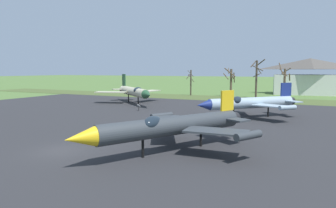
% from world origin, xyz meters
% --- Properties ---
extents(ground_plane, '(600.00, 600.00, 0.00)m').
position_xyz_m(ground_plane, '(0.00, 0.00, 0.00)').
color(ground_plane, '#4C6B33').
extents(asphalt_apron, '(85.12, 53.11, 0.05)m').
position_xyz_m(asphalt_apron, '(0.00, 15.93, 0.03)').
color(asphalt_apron, '#28282B').
rests_on(asphalt_apron, ground).
extents(grass_verge_strip, '(145.12, 12.00, 0.06)m').
position_xyz_m(grass_verge_strip, '(0.00, 48.49, 0.03)').
color(grass_verge_strip, '#445429').
rests_on(grass_verge_strip, ground).
extents(jet_fighter_front_left, '(11.33, 14.27, 4.64)m').
position_xyz_m(jet_fighter_front_left, '(8.11, 3.29, 2.14)').
color(jet_fighter_front_left, '#33383D').
rests_on(jet_fighter_front_left, ground).
extents(jet_fighter_rear_center, '(14.89, 14.03, 5.64)m').
position_xyz_m(jet_fighter_rear_center, '(-12.48, 30.70, 2.40)').
color(jet_fighter_rear_center, '#B7B293').
rests_on(jet_fighter_rear_center, ground).
extents(info_placard_rear_center, '(0.55, 0.38, 1.09)m').
position_xyz_m(info_placard_rear_center, '(-6.41, 22.45, 0.67)').
color(info_placard_rear_center, black).
rests_on(info_placard_rear_center, ground).
extents(jet_fighter_rear_left, '(12.34, 12.75, 4.69)m').
position_xyz_m(jet_fighter_rear_left, '(10.70, 22.73, 2.14)').
color(jet_fighter_rear_left, '#8EA3B2').
rests_on(jet_fighter_rear_left, ground).
extents(info_placard_rear_left, '(0.54, 0.26, 0.97)m').
position_xyz_m(info_placard_rear_left, '(5.25, 15.86, 0.60)').
color(info_placard_rear_left, black).
rests_on(info_placard_rear_left, ground).
extents(bare_tree_far_left, '(2.06, 2.04, 6.53)m').
position_xyz_m(bare_tree_far_left, '(-9.42, 53.09, 3.50)').
color(bare_tree_far_left, '#42382D').
rests_on(bare_tree_far_left, ground).
extents(bare_tree_left_of_center, '(3.54, 3.05, 7.07)m').
position_xyz_m(bare_tree_left_of_center, '(0.35, 55.28, 3.94)').
color(bare_tree_left_of_center, brown).
rests_on(bare_tree_left_of_center, ground).
extents(bare_tree_center, '(3.15, 3.43, 9.00)m').
position_xyz_m(bare_tree_center, '(7.01, 52.07, 5.02)').
color(bare_tree_center, '#42382D').
rests_on(bare_tree_center, ground).
extents(bare_tree_right_of_center, '(2.70, 2.73, 8.18)m').
position_xyz_m(bare_tree_right_of_center, '(12.83, 54.51, 4.07)').
color(bare_tree_right_of_center, brown).
rests_on(bare_tree_right_of_center, ground).
extents(visitor_building, '(19.98, 12.57, 9.66)m').
position_xyz_m(visitor_building, '(17.98, 70.64, 4.75)').
color(visitor_building, beige).
rests_on(visitor_building, ground).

